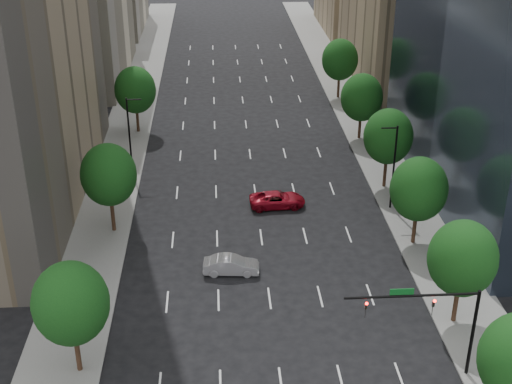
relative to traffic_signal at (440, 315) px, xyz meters
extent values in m
cube|color=slate|center=(-26.03, 30.00, -5.10)|extent=(6.00, 200.00, 0.15)
cube|color=slate|center=(4.97, 30.00, -5.10)|extent=(6.00, 200.00, 0.15)
cylinder|color=#382316|center=(3.47, 6.00, -3.17)|extent=(0.36, 0.36, 4.00)
ellipsoid|color=black|center=(3.47, 6.00, 0.59)|extent=(5.20, 5.20, 5.98)
cylinder|color=#382316|center=(3.47, 18.00, -3.22)|extent=(0.36, 0.36, 3.90)
ellipsoid|color=black|center=(3.47, 18.00, 0.44)|extent=(5.20, 5.20, 5.98)
cylinder|color=#382316|center=(3.47, 30.00, -3.12)|extent=(0.36, 0.36, 4.10)
ellipsoid|color=black|center=(3.47, 30.00, 0.73)|extent=(5.20, 5.20, 5.98)
cylinder|color=#382316|center=(3.47, 44.00, -3.27)|extent=(0.36, 0.36, 3.80)
ellipsoid|color=black|center=(3.47, 44.00, 0.30)|extent=(5.20, 5.20, 5.98)
cylinder|color=#382316|center=(3.47, 60.00, -3.17)|extent=(0.36, 0.36, 4.00)
ellipsoid|color=black|center=(3.47, 60.00, 0.59)|extent=(5.20, 5.20, 5.98)
cylinder|color=#382316|center=(-24.53, 2.00, -3.17)|extent=(0.36, 0.36, 4.00)
ellipsoid|color=black|center=(-24.53, 2.00, 0.59)|extent=(5.20, 5.20, 5.98)
cylinder|color=#382316|center=(-24.53, 22.00, -3.10)|extent=(0.36, 0.36, 4.15)
ellipsoid|color=black|center=(-24.53, 22.00, 0.80)|extent=(5.20, 5.20, 5.98)
cylinder|color=#382316|center=(-24.53, 48.00, -3.20)|extent=(0.36, 0.36, 3.95)
ellipsoid|color=black|center=(-24.53, 48.00, 0.52)|extent=(5.20, 5.20, 5.98)
cylinder|color=black|center=(2.97, 25.00, -0.67)|extent=(0.20, 0.20, 9.00)
cylinder|color=black|center=(2.17, 25.00, 3.63)|extent=(1.60, 0.14, 0.14)
cylinder|color=black|center=(-24.03, 35.00, -0.67)|extent=(0.20, 0.20, 9.00)
cylinder|color=black|center=(-23.23, 35.00, 3.63)|extent=(1.60, 0.14, 0.14)
cylinder|color=black|center=(2.47, 0.00, -1.67)|extent=(0.24, 0.24, 7.00)
cylinder|color=black|center=(-2.03, 0.00, 1.63)|extent=(9.00, 0.18, 0.18)
imported|color=black|center=(-0.53, 0.00, 1.08)|extent=(0.18, 0.22, 1.10)
imported|color=black|center=(-5.03, 0.00, 1.08)|extent=(0.18, 0.22, 1.10)
sphere|color=#FF0C07|center=(-0.53, -0.18, 1.28)|extent=(0.20, 0.20, 0.20)
sphere|color=#FF0C07|center=(-5.03, -0.18, 1.28)|extent=(0.20, 0.20, 0.20)
cube|color=#0C591E|center=(-2.73, 0.00, 1.98)|extent=(1.60, 0.06, 0.45)
imported|color=#AAA9AF|center=(-13.53, 13.97, -4.38)|extent=(4.93, 2.01, 1.59)
imported|color=maroon|center=(-8.46, 26.18, -4.38)|extent=(5.83, 2.95, 1.58)
camera|label=1|loc=(-14.52, -37.27, 27.97)|focal=49.15mm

